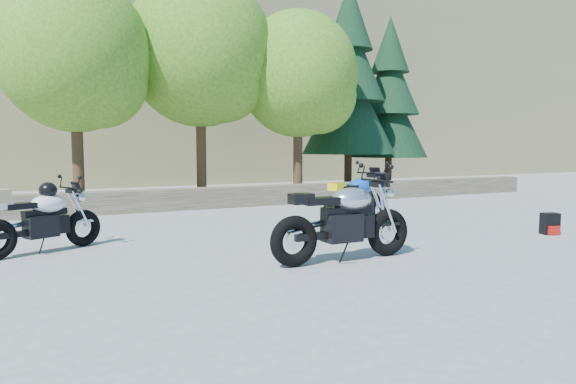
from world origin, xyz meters
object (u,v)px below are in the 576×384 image
object	(u,v)px
blue_bike	(357,203)
backpack	(550,224)
silver_bike	(344,222)
white_bike	(41,219)

from	to	relation	value
blue_bike	backpack	bearing A→B (deg)	-55.85
silver_bike	white_bike	bearing A→B (deg)	145.69
backpack	blue_bike	bearing A→B (deg)	164.54
backpack	white_bike	bearing A→B (deg)	-178.04
silver_bike	backpack	xyz separation A→B (m)	(4.28, 0.12, -0.34)
white_bike	backpack	distance (m)	8.13
blue_bike	backpack	size ratio (longest dim) A/B	5.31
silver_bike	backpack	distance (m)	4.30
blue_bike	white_bike	bearing A→B (deg)	152.72
silver_bike	blue_bike	size ratio (longest dim) A/B	1.08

